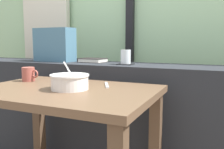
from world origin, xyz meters
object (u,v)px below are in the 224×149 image
ceramic_mug (29,74)px  breakfast_table (65,113)px  soup_bowl (70,82)px  coaster_square (126,64)px  closed_book (93,60)px  fork_utensil (107,85)px  juice_glass (126,57)px  throw_pillow (55,45)px

ceramic_mug → breakfast_table: bearing=-19.1°
soup_bowl → ceramic_mug: bearing=161.9°
breakfast_table → soup_bowl: (0.03, -0.00, 0.17)m
coaster_square → ceramic_mug: 0.63m
breakfast_table → closed_book: bearing=105.6°
breakfast_table → fork_utensil: 0.27m
breakfast_table → juice_glass: juice_glass is taller
throw_pillow → ceramic_mug: 0.50m
coaster_square → juice_glass: size_ratio=1.04×
soup_bowl → coaster_square: bearing=80.2°
closed_book → ceramic_mug: closed_book is taller
breakfast_table → ceramic_mug: bearing=160.9°
coaster_square → closed_book: closed_book is taller
coaster_square → soup_bowl: soup_bowl is taller
throw_pillow → fork_utensil: size_ratio=1.88×
juice_glass → throw_pillow: throw_pillow is taller
throw_pillow → ceramic_mug: bearing=-72.8°
soup_bowl → throw_pillow: bearing=132.0°
fork_utensil → throw_pillow: bearing=120.4°
juice_glass → fork_utensil: (0.03, -0.36, -0.13)m
breakfast_table → fork_utensil: (0.16, 0.17, 0.13)m
coaster_square → throw_pillow: throw_pillow is taller
juice_glass → ceramic_mug: (-0.47, -0.42, -0.09)m
juice_glass → fork_utensil: size_ratio=0.57×
juice_glass → throw_pillow: 0.62m
soup_bowl → ceramic_mug: size_ratio=1.74×
fork_utensil → closed_book: bearing=98.6°
coaster_square → fork_utensil: 0.37m
juice_glass → fork_utensil: bearing=-85.5°
closed_book → fork_utensil: size_ratio=1.15×
soup_bowl → fork_utensil: (0.12, 0.18, -0.03)m
juice_glass → breakfast_table: bearing=-103.4°
soup_bowl → fork_utensil: bearing=55.7°
throw_pillow → fork_utensil: bearing=-31.9°
breakfast_table → closed_book: closed_book is taller
ceramic_mug → coaster_square: bearing=41.5°
juice_glass → throw_pillow: (-0.61, 0.04, 0.08)m
juice_glass → closed_book: size_ratio=0.49×
breakfast_table → juice_glass: bearing=76.6°
breakfast_table → throw_pillow: throw_pillow is taller
closed_book → breakfast_table: bearing=-74.4°
soup_bowl → fork_utensil: size_ratio=1.15×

